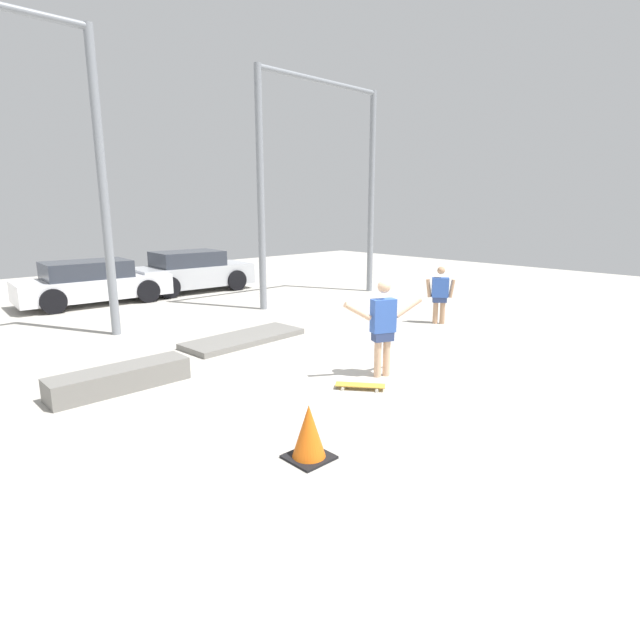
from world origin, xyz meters
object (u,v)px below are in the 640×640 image
Objects in this scene: skateboarder at (383,324)px; grind_box at (120,379)px; traffic_cone at (309,432)px; parked_car_silver at (192,272)px; skateboard at (360,385)px; manual_pad at (244,339)px; parked_car_white at (92,283)px; bystander at (440,293)px.

skateboarder is 4.46m from grind_box.
skateboarder is 2.52× the size of traffic_cone.
parked_car_silver is (2.16, 10.41, -0.26)m from skateboarder.
skateboard is 3.91m from grind_box.
manual_pad is at bearing -107.06° from parked_car_silver.
skateboard is (-0.75, -0.17, -0.88)m from skateboarder.
bystander is at bearing -54.38° from parked_car_white.
skateboarder is 0.41× the size of parked_car_silver.
skateboard is 0.17× the size of parked_car_white.
grind_box is 9.80m from parked_car_silver.
parked_car_silver is at bearing -24.96° from bystander.
parked_car_silver is at bearing 66.62° from traffic_cone.
grind_box is at bearing 168.66° from skateboarder.
parked_car_white is 3.39m from parked_car_silver.
manual_pad is 0.67× the size of parked_car_silver.
grind_box is 0.50× the size of parked_car_white.
parked_car_silver is 9.03m from bystander.
parked_car_white reaches higher than traffic_cone.
manual_pad is (3.19, 1.09, -0.13)m from grind_box.
manual_pad is 6.84m from parked_car_white.
parked_car_silver is 2.84× the size of bystander.
manual_pad is 7.32m from parked_car_silver.
skateboarder is 10.43m from parked_car_white.
parked_car_silver is (2.91, 10.58, 0.63)m from skateboard.
skateboard is at bearing -101.77° from parked_car_silver.
parked_car_white is at bearing 81.83° from traffic_cone.
parked_car_white is at bearing 144.58° from skateboard.
parked_car_silver is (2.57, 6.82, 0.63)m from manual_pad.
skateboarder reaches higher than parked_car_white.
skateboard is 3.78m from manual_pad.
skateboarder is 0.77× the size of grind_box.
parked_car_silver reaches higher than manual_pad.
bystander is (2.04, -8.80, 0.09)m from parked_car_silver.
parked_car_silver is at bearing 69.33° from manual_pad.
manual_pad is (-0.42, 3.59, -0.88)m from skateboarder.
bystander is (4.61, -1.98, 0.72)m from manual_pad.
parked_car_white is (-0.82, 6.76, 0.59)m from manual_pad.
manual_pad is at bearing -79.31° from parked_car_white.
parked_car_silver is 12.76m from traffic_cone.
skateboarder reaches higher than skateboard.
skateboarder reaches higher than traffic_cone.
grind_box is at bearing -161.15° from manual_pad.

